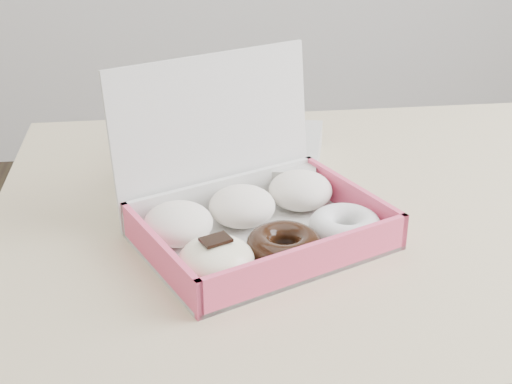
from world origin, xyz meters
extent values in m
cube|color=#C9B184|center=(0.00, 0.00, 0.73)|extent=(1.20, 0.80, 0.04)
cylinder|color=#C9B184|center=(-0.55, 0.35, 0.35)|extent=(0.05, 0.05, 0.71)
cube|color=silver|center=(-0.23, -0.10, 0.75)|extent=(0.37, 0.33, 0.01)
cube|color=#EF4C71|center=(-0.18, -0.20, 0.78)|extent=(0.28, 0.13, 0.05)
cube|color=silver|center=(-0.27, 0.00, 0.78)|extent=(0.28, 0.13, 0.05)
cube|color=#EF4C71|center=(-0.36, -0.16, 0.78)|extent=(0.10, 0.21, 0.05)
cube|color=#EF4C71|center=(-0.09, -0.04, 0.78)|extent=(0.10, 0.21, 0.05)
cube|color=silver|center=(-0.28, 0.02, 0.86)|extent=(0.29, 0.15, 0.22)
ellipsoid|color=white|center=(-0.33, -0.09, 0.78)|extent=(0.12, 0.12, 0.05)
ellipsoid|color=white|center=(-0.25, -0.05, 0.78)|extent=(0.12, 0.12, 0.05)
ellipsoid|color=white|center=(-0.16, -0.01, 0.78)|extent=(0.12, 0.12, 0.05)
ellipsoid|color=#F5EDC2|center=(-0.29, -0.19, 0.78)|extent=(0.12, 0.12, 0.05)
cube|color=black|center=(-0.29, -0.19, 0.81)|extent=(0.04, 0.04, 0.00)
torus|color=black|center=(-0.20, -0.15, 0.77)|extent=(0.13, 0.13, 0.03)
torus|color=white|center=(-0.12, -0.11, 0.77)|extent=(0.13, 0.13, 0.03)
cube|color=beige|center=(-0.24, 0.15, 0.77)|extent=(0.33, 0.29, 0.04)
camera|label=1|loc=(-0.33, -0.91, 1.22)|focal=50.00mm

